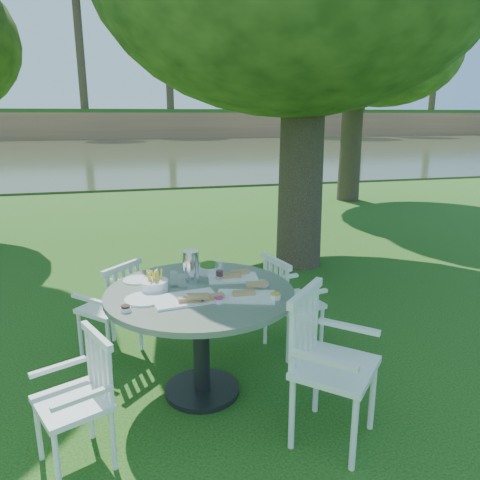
% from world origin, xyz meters
% --- Properties ---
extents(ground, '(140.00, 140.00, 0.00)m').
position_xyz_m(ground, '(0.00, 0.00, 0.00)').
color(ground, '#123C0C').
rests_on(ground, ground).
extents(table, '(1.34, 1.34, 0.82)m').
position_xyz_m(table, '(-0.59, -0.95, 0.65)').
color(table, black).
rests_on(table, ground).
extents(chair_ne, '(0.49, 0.52, 0.86)m').
position_xyz_m(chair_ne, '(0.23, -0.50, 0.51)').
color(chair_ne, white).
rests_on(chair_ne, ground).
extents(chair_nw, '(0.59, 0.59, 0.85)m').
position_xyz_m(chair_nw, '(-1.19, -0.24, 0.50)').
color(chair_nw, white).
rests_on(chair_nw, ground).
extents(chair_sw, '(0.51, 0.52, 0.80)m').
position_xyz_m(chair_sw, '(-1.37, -1.48, 0.47)').
color(chair_sw, white).
rests_on(chair_sw, ground).
extents(chair_se, '(0.68, 0.68, 0.98)m').
position_xyz_m(chair_se, '(0.06, -1.60, 0.58)').
color(chair_se, white).
rests_on(chair_se, ground).
extents(tableware, '(1.06, 0.82, 0.24)m').
position_xyz_m(tableware, '(-0.63, -0.87, 0.86)').
color(tableware, white).
rests_on(tableware, table).
extents(river, '(100.00, 28.00, 0.12)m').
position_xyz_m(river, '(0.00, 23.00, 0.00)').
color(river, '#303721').
rests_on(river, ground).
extents(far_bank, '(100.00, 18.00, 15.20)m').
position_xyz_m(far_bank, '(0.28, 41.12, 7.25)').
color(far_bank, '#906043').
rests_on(far_bank, ground).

